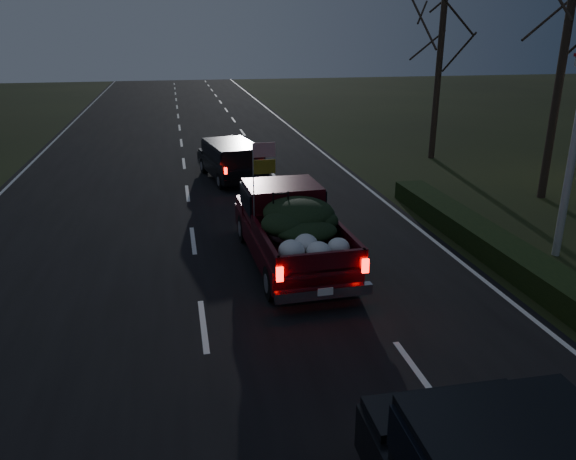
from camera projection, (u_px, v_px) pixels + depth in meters
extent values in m
plane|color=black|center=(203.00, 326.00, 11.44)|extent=(120.00, 120.00, 0.00)
cube|color=black|center=(203.00, 326.00, 11.44)|extent=(14.00, 120.00, 0.02)
cube|color=black|center=(480.00, 236.00, 15.56)|extent=(1.00, 10.00, 0.60)
cylinder|color=black|center=(560.00, 76.00, 18.80)|extent=(0.28, 0.28, 8.50)
cylinder|color=black|center=(438.00, 81.00, 25.33)|extent=(0.28, 0.28, 7.00)
cube|color=#3C080F|center=(290.00, 240.00, 14.40)|extent=(2.28, 5.26, 0.57)
cube|color=#3C080F|center=(282.00, 200.00, 14.99)|extent=(1.98, 1.73, 0.93)
cube|color=black|center=(282.00, 197.00, 14.95)|extent=(2.08, 1.63, 0.57)
cube|color=#3C080F|center=(304.00, 247.00, 13.06)|extent=(2.03, 2.97, 0.06)
ellipsoid|color=black|center=(301.00, 221.00, 13.39)|extent=(1.73, 1.93, 0.62)
cylinder|color=gray|center=(254.00, 185.00, 13.68)|extent=(0.03, 0.03, 2.07)
cube|color=red|center=(264.00, 150.00, 13.46)|extent=(0.54, 0.04, 0.35)
cube|color=gold|center=(264.00, 167.00, 13.60)|extent=(0.54, 0.04, 0.35)
cube|color=black|center=(231.00, 166.00, 22.54)|extent=(2.49, 4.49, 0.53)
cube|color=black|center=(232.00, 152.00, 22.14)|extent=(2.18, 3.34, 0.71)
cube|color=black|center=(232.00, 150.00, 22.12)|extent=(2.25, 3.27, 0.42)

